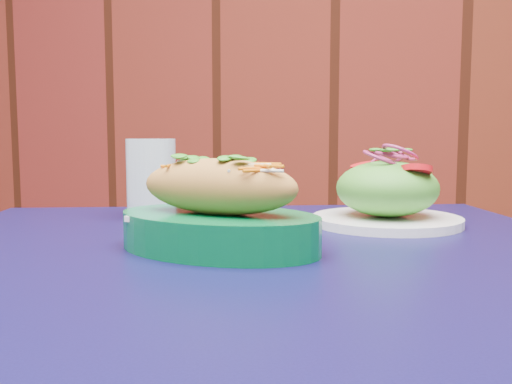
# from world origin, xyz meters

# --- Properties ---
(cafe_table) EXTENTS (1.01, 1.01, 0.75)m
(cafe_table) POSITION_xyz_m (-0.33, 1.69, 0.66)
(cafe_table) COLOR black
(cafe_table) RESTS_ON ground
(banh_mi_basket) EXTENTS (0.26, 0.20, 0.11)m
(banh_mi_basket) POSITION_xyz_m (-0.38, 1.70, 0.79)
(banh_mi_basket) COLOR #035C2C
(banh_mi_basket) RESTS_ON cafe_table
(salad_plate) EXTENTS (0.21, 0.21, 0.11)m
(salad_plate) POSITION_xyz_m (-0.20, 1.93, 0.79)
(salad_plate) COLOR white
(salad_plate) RESTS_ON cafe_table
(water_glass) EXTENTS (0.07, 0.07, 0.12)m
(water_glass) POSITION_xyz_m (-0.55, 1.91, 0.81)
(water_glass) COLOR silver
(water_glass) RESTS_ON cafe_table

